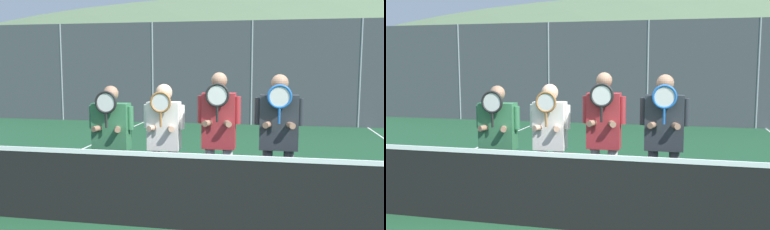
# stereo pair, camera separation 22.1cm
# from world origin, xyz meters

# --- Properties ---
(hill_distant) EXTENTS (116.62, 64.79, 22.68)m
(hill_distant) POSITION_xyz_m (0.00, 61.14, 0.00)
(hill_distant) COLOR #5B7551
(hill_distant) RESTS_ON ground_plane
(clubhouse_building) EXTENTS (14.75, 5.50, 3.49)m
(clubhouse_building) POSITION_xyz_m (-1.33, 17.27, 1.77)
(clubhouse_building) COLOR #9EA3A8
(clubhouse_building) RESTS_ON ground_plane
(fence_back) EXTENTS (20.14, 0.06, 3.38)m
(fence_back) POSITION_xyz_m (-0.00, 9.28, 1.69)
(fence_back) COLOR gray
(fence_back) RESTS_ON ground_plane
(tennis_net) EXTENTS (9.82, 0.09, 1.03)m
(tennis_net) POSITION_xyz_m (0.00, 0.00, 0.48)
(tennis_net) COLOR gray
(tennis_net) RESTS_ON ground_plane
(court_line_left_sideline) EXTENTS (0.05, 16.00, 0.01)m
(court_line_left_sideline) POSITION_xyz_m (-3.65, 3.00, 0.00)
(court_line_left_sideline) COLOR white
(court_line_left_sideline) RESTS_ON ground_plane
(player_leftmost) EXTENTS (0.63, 0.34, 1.68)m
(player_leftmost) POSITION_xyz_m (-1.43, 0.63, 1.01)
(player_leftmost) COLOR #56565B
(player_leftmost) RESTS_ON ground_plane
(player_center_left) EXTENTS (0.56, 0.34, 1.71)m
(player_center_left) POSITION_xyz_m (-0.71, 0.72, 1.02)
(player_center_left) COLOR white
(player_center_left) RESTS_ON ground_plane
(player_center_right) EXTENTS (0.56, 0.34, 1.87)m
(player_center_right) POSITION_xyz_m (0.05, 0.57, 1.09)
(player_center_right) COLOR white
(player_center_right) RESTS_ON ground_plane
(player_rightmost) EXTENTS (0.62, 0.34, 1.85)m
(player_rightmost) POSITION_xyz_m (0.80, 0.68, 1.10)
(player_rightmost) COLOR #56565B
(player_rightmost) RESTS_ON ground_plane
(car_far_left) EXTENTS (4.46, 2.02, 1.70)m
(car_far_left) POSITION_xyz_m (-6.62, 11.40, 0.87)
(car_far_left) COLOR #B2B7BC
(car_far_left) RESTS_ON ground_plane
(car_left_of_center) EXTENTS (4.80, 2.08, 1.85)m
(car_left_of_center) POSITION_xyz_m (-1.20, 11.88, 0.94)
(car_left_of_center) COLOR black
(car_left_of_center) RESTS_ON ground_plane
(car_center) EXTENTS (4.30, 2.06, 1.79)m
(car_center) POSITION_xyz_m (4.14, 11.52, 0.91)
(car_center) COLOR maroon
(car_center) RESTS_ON ground_plane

